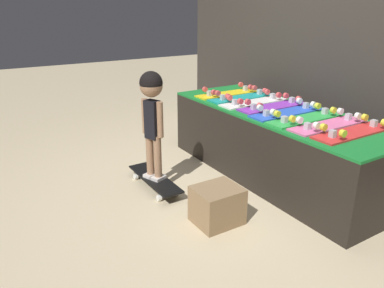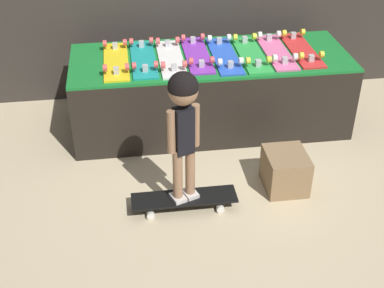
# 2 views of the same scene
# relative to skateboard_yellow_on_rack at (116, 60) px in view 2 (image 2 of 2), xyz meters

# --- Properties ---
(ground_plane) EXTENTS (16.00, 16.00, 0.00)m
(ground_plane) POSITION_rel_skateboard_yellow_on_rack_xyz_m (0.74, -0.55, -0.64)
(ground_plane) COLOR beige
(display_rack) EXTENTS (2.20, 0.81, 0.62)m
(display_rack) POSITION_rel_skateboard_yellow_on_rack_xyz_m (0.74, 0.01, -0.33)
(display_rack) COLOR black
(display_rack) RESTS_ON ground_plane
(skateboard_yellow_on_rack) EXTENTS (0.19, 0.70, 0.09)m
(skateboard_yellow_on_rack) POSITION_rel_skateboard_yellow_on_rack_xyz_m (0.00, 0.00, 0.00)
(skateboard_yellow_on_rack) COLOR yellow
(skateboard_yellow_on_rack) RESTS_ON display_rack
(skateboard_teal_on_rack) EXTENTS (0.19, 0.70, 0.09)m
(skateboard_teal_on_rack) POSITION_rel_skateboard_yellow_on_rack_xyz_m (0.21, 0.01, 0.00)
(skateboard_teal_on_rack) COLOR teal
(skateboard_teal_on_rack) RESTS_ON display_rack
(skateboard_white_on_rack) EXTENTS (0.19, 0.70, 0.09)m
(skateboard_white_on_rack) POSITION_rel_skateboard_yellow_on_rack_xyz_m (0.42, -0.01, 0.00)
(skateboard_white_on_rack) COLOR white
(skateboard_white_on_rack) RESTS_ON display_rack
(skateboard_purple_on_rack) EXTENTS (0.19, 0.70, 0.09)m
(skateboard_purple_on_rack) POSITION_rel_skateboard_yellow_on_rack_xyz_m (0.64, 0.03, 0.00)
(skateboard_purple_on_rack) COLOR purple
(skateboard_purple_on_rack) RESTS_ON display_rack
(skateboard_blue_on_rack) EXTENTS (0.19, 0.70, 0.09)m
(skateboard_blue_on_rack) POSITION_rel_skateboard_yellow_on_rack_xyz_m (0.85, -0.01, 0.00)
(skateboard_blue_on_rack) COLOR blue
(skateboard_blue_on_rack) RESTS_ON display_rack
(skateboard_green_on_rack) EXTENTS (0.19, 0.70, 0.09)m
(skateboard_green_on_rack) POSITION_rel_skateboard_yellow_on_rack_xyz_m (1.06, -0.02, 0.00)
(skateboard_green_on_rack) COLOR green
(skateboard_green_on_rack) RESTS_ON display_rack
(skateboard_pink_on_rack) EXTENTS (0.19, 0.70, 0.09)m
(skateboard_pink_on_rack) POSITION_rel_skateboard_yellow_on_rack_xyz_m (1.27, 0.00, 0.00)
(skateboard_pink_on_rack) COLOR pink
(skateboard_pink_on_rack) RESTS_ON display_rack
(skateboard_red_on_rack) EXTENTS (0.19, 0.70, 0.09)m
(skateboard_red_on_rack) POSITION_rel_skateboard_yellow_on_rack_xyz_m (1.48, 0.02, 0.00)
(skateboard_red_on_rack) COLOR red
(skateboard_red_on_rack) RESTS_ON display_rack
(skateboard_on_floor) EXTENTS (0.71, 0.19, 0.09)m
(skateboard_on_floor) POSITION_rel_skateboard_yellow_on_rack_xyz_m (0.39, -1.06, -0.56)
(skateboard_on_floor) COLOR black
(skateboard_on_floor) RESTS_ON ground_plane
(child) EXTENTS (0.21, 0.19, 0.92)m
(child) POSITION_rel_skateboard_yellow_on_rack_xyz_m (0.39, -1.06, 0.10)
(child) COLOR silver
(child) RESTS_ON skateboard_on_floor
(storage_box) EXTENTS (0.28, 0.33, 0.27)m
(storage_box) POSITION_rel_skateboard_yellow_on_rack_xyz_m (1.13, -0.92, -0.50)
(storage_box) COLOR #8E704C
(storage_box) RESTS_ON ground_plane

